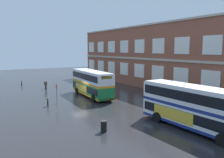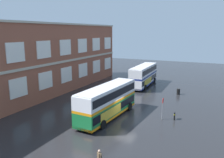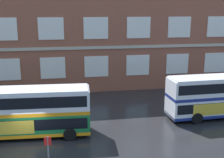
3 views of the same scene
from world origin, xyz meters
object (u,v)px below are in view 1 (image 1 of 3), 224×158
at_px(double_decker_near, 91,83).
at_px(station_litter_bin, 104,126).
at_px(safety_bollard_west, 48,102).
at_px(waiting_passenger, 46,84).
at_px(bus_stand_flag, 57,92).
at_px(safety_bollard_east, 22,83).
at_px(double_decker_middle, 193,107).

bearing_deg(double_decker_near, station_litter_bin, -21.92).
bearing_deg(station_litter_bin, safety_bollard_west, -172.06).
xyz_separation_m(waiting_passenger, station_litter_bin, (25.40, -1.55, -0.41)).
height_order(waiting_passenger, bus_stand_flag, bus_stand_flag).
height_order(waiting_passenger, safety_bollard_west, waiting_passenger).
height_order(double_decker_near, safety_bollard_west, double_decker_near).
bearing_deg(waiting_passenger, safety_bollard_east, -156.81).
bearing_deg(bus_stand_flag, waiting_passenger, 171.64).
distance_m(bus_stand_flag, station_litter_bin, 12.77).
bearing_deg(station_litter_bin, waiting_passenger, 176.51).
height_order(station_litter_bin, safety_bollard_west, station_litter_bin).
height_order(safety_bollard_west, safety_bollard_east, same).
bearing_deg(bus_stand_flag, station_litter_bin, 1.41).
height_order(bus_stand_flag, station_litter_bin, bus_stand_flag).
distance_m(bus_stand_flag, safety_bollard_west, 1.87).
height_order(waiting_passenger, safety_bollard_east, waiting_passenger).
height_order(double_decker_middle, station_litter_bin, double_decker_middle).
bearing_deg(safety_bollard_east, safety_bollard_west, -0.53).
xyz_separation_m(bus_stand_flag, station_litter_bin, (12.72, 0.31, -1.12)).
relative_size(waiting_passenger, safety_bollard_east, 1.79).
relative_size(double_decker_near, safety_bollard_west, 11.71).
distance_m(waiting_passenger, safety_bollard_east, 7.81).
xyz_separation_m(double_decker_near, safety_bollard_east, (-17.51, -7.58, -1.66)).
xyz_separation_m(safety_bollard_west, safety_bollard_east, (-20.33, 0.19, 0.00)).
height_order(bus_stand_flag, safety_bollard_west, bus_stand_flag).
xyz_separation_m(waiting_passenger, bus_stand_flag, (12.68, -1.86, 0.70)).
bearing_deg(waiting_passenger, double_decker_middle, 11.52).
bearing_deg(double_decker_near, double_decker_middle, 4.31).
distance_m(double_decker_middle, bus_stand_flag, 18.08).
relative_size(double_decker_near, bus_stand_flag, 4.12).
bearing_deg(safety_bollard_west, waiting_passenger, 166.10).
xyz_separation_m(double_decker_near, safety_bollard_west, (2.82, -7.76, -1.66)).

